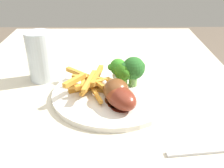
{
  "coord_description": "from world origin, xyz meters",
  "views": [
    {
      "loc": [
        -0.6,
        -0.03,
        1.02
      ],
      "look_at": [
        -0.07,
        -0.04,
        0.73
      ],
      "focal_mm": 41.23,
      "sensor_mm": 36.0,
      "label": 1
    }
  ],
  "objects_px": {
    "broccoli_floret_front": "(118,68)",
    "fork": "(219,150)",
    "chicken_drumstick_near": "(116,95)",
    "broccoli_floret_middle": "(133,69)",
    "broccoli_floret_back": "(125,72)",
    "chicken_drumstick_far": "(116,90)",
    "water_glass": "(40,56)",
    "dining_table": "(99,116)",
    "chicken_drumstick_extra": "(121,97)",
    "carrot_fries_pile": "(89,82)",
    "dinner_plate": "(112,94)"
  },
  "relations": [
    {
      "from": "dining_table",
      "to": "chicken_drumstick_extra",
      "type": "height_order",
      "value": "chicken_drumstick_extra"
    },
    {
      "from": "broccoli_floret_back",
      "to": "broccoli_floret_middle",
      "type": "bearing_deg",
      "value": -72.42
    },
    {
      "from": "broccoli_floret_front",
      "to": "chicken_drumstick_extra",
      "type": "relative_size",
      "value": 0.49
    },
    {
      "from": "chicken_drumstick_far",
      "to": "broccoli_floret_back",
      "type": "bearing_deg",
      "value": -20.09
    },
    {
      "from": "broccoli_floret_front",
      "to": "chicken_drumstick_extra",
      "type": "height_order",
      "value": "broccoli_floret_front"
    },
    {
      "from": "dinner_plate",
      "to": "chicken_drumstick_extra",
      "type": "xyz_separation_m",
      "value": [
        -0.06,
        -0.02,
        0.03
      ]
    },
    {
      "from": "broccoli_floret_back",
      "to": "chicken_drumstick_extra",
      "type": "bearing_deg",
      "value": 171.88
    },
    {
      "from": "water_glass",
      "to": "broccoli_floret_front",
      "type": "bearing_deg",
      "value": -103.49
    },
    {
      "from": "chicken_drumstick_far",
      "to": "fork",
      "type": "height_order",
      "value": "chicken_drumstick_far"
    },
    {
      "from": "fork",
      "to": "water_glass",
      "type": "relative_size",
      "value": 1.46
    },
    {
      "from": "chicken_drumstick_near",
      "to": "fork",
      "type": "xyz_separation_m",
      "value": [
        -0.14,
        -0.18,
        -0.03
      ]
    },
    {
      "from": "broccoli_floret_middle",
      "to": "dining_table",
      "type": "bearing_deg",
      "value": 64.58
    },
    {
      "from": "chicken_drumstick_extra",
      "to": "broccoli_floret_middle",
      "type": "bearing_deg",
      "value": -19.48
    },
    {
      "from": "chicken_drumstick_near",
      "to": "chicken_drumstick_far",
      "type": "xyz_separation_m",
      "value": [
        0.02,
        0.0,
        0.0
      ]
    },
    {
      "from": "broccoli_floret_front",
      "to": "broccoli_floret_back",
      "type": "xyz_separation_m",
      "value": [
        -0.02,
        -0.02,
        -0.0
      ]
    },
    {
      "from": "broccoli_floret_middle",
      "to": "broccoli_floret_back",
      "type": "bearing_deg",
      "value": 107.58
    },
    {
      "from": "broccoli_floret_back",
      "to": "chicken_drumstick_far",
      "type": "distance_m",
      "value": 0.06
    },
    {
      "from": "chicken_drumstick_near",
      "to": "dining_table",
      "type": "bearing_deg",
      "value": 20.24
    },
    {
      "from": "chicken_drumstick_extra",
      "to": "chicken_drumstick_near",
      "type": "bearing_deg",
      "value": 41.27
    },
    {
      "from": "carrot_fries_pile",
      "to": "chicken_drumstick_far",
      "type": "height_order",
      "value": "chicken_drumstick_far"
    },
    {
      "from": "chicken_drumstick_near",
      "to": "water_glass",
      "type": "bearing_deg",
      "value": 53.78
    },
    {
      "from": "broccoli_floret_front",
      "to": "fork",
      "type": "bearing_deg",
      "value": -143.33
    },
    {
      "from": "chicken_drumstick_far",
      "to": "water_glass",
      "type": "bearing_deg",
      "value": 57.18
    },
    {
      "from": "broccoli_floret_middle",
      "to": "fork",
      "type": "distance_m",
      "value": 0.26
    },
    {
      "from": "broccoli_floret_middle",
      "to": "broccoli_floret_front",
      "type": "bearing_deg",
      "value": 70.9
    },
    {
      "from": "chicken_drumstick_extra",
      "to": "water_glass",
      "type": "bearing_deg",
      "value": 53.12
    },
    {
      "from": "broccoli_floret_back",
      "to": "chicken_drumstick_far",
      "type": "height_order",
      "value": "broccoli_floret_back"
    },
    {
      "from": "dinner_plate",
      "to": "broccoli_floret_front",
      "type": "bearing_deg",
      "value": -18.63
    },
    {
      "from": "broccoli_floret_back",
      "to": "chicken_drumstick_extra",
      "type": "height_order",
      "value": "broccoli_floret_back"
    },
    {
      "from": "dining_table",
      "to": "broccoli_floret_back",
      "type": "relative_size",
      "value": 16.12
    },
    {
      "from": "broccoli_floret_middle",
      "to": "chicken_drumstick_far",
      "type": "xyz_separation_m",
      "value": [
        -0.06,
        0.04,
        -0.02
      ]
    },
    {
      "from": "chicken_drumstick_far",
      "to": "water_glass",
      "type": "distance_m",
      "value": 0.23
    },
    {
      "from": "chicken_drumstick_near",
      "to": "broccoli_floret_front",
      "type": "bearing_deg",
      "value": -3.23
    },
    {
      "from": "fork",
      "to": "broccoli_floret_front",
      "type": "bearing_deg",
      "value": -59.89
    },
    {
      "from": "broccoli_floret_back",
      "to": "fork",
      "type": "xyz_separation_m",
      "value": [
        -0.21,
        -0.16,
        -0.05
      ]
    },
    {
      "from": "broccoli_floret_front",
      "to": "fork",
      "type": "relative_size",
      "value": 0.34
    },
    {
      "from": "fork",
      "to": "broccoli_floret_middle",
      "type": "bearing_deg",
      "value": -64.67
    },
    {
      "from": "broccoli_floret_middle",
      "to": "chicken_drumstick_near",
      "type": "distance_m",
      "value": 0.1
    },
    {
      "from": "broccoli_floret_front",
      "to": "chicken_drumstick_far",
      "type": "distance_m",
      "value": 0.08
    },
    {
      "from": "chicken_drumstick_near",
      "to": "chicken_drumstick_far",
      "type": "bearing_deg",
      "value": 0.44
    },
    {
      "from": "broccoli_floret_back",
      "to": "chicken_drumstick_extra",
      "type": "relative_size",
      "value": 0.47
    },
    {
      "from": "carrot_fries_pile",
      "to": "water_glass",
      "type": "height_order",
      "value": "water_glass"
    },
    {
      "from": "chicken_drumstick_extra",
      "to": "water_glass",
      "type": "xyz_separation_m",
      "value": [
        0.15,
        0.2,
        0.03
      ]
    },
    {
      "from": "dinner_plate",
      "to": "broccoli_floret_front",
      "type": "height_order",
      "value": "broccoli_floret_front"
    },
    {
      "from": "broccoli_floret_middle",
      "to": "chicken_drumstick_near",
      "type": "xyz_separation_m",
      "value": [
        -0.08,
        0.04,
        -0.02
      ]
    },
    {
      "from": "dining_table",
      "to": "chicken_drumstick_far",
      "type": "distance_m",
      "value": 0.19
    },
    {
      "from": "chicken_drumstick_near",
      "to": "chicken_drumstick_extra",
      "type": "distance_m",
      "value": 0.01
    },
    {
      "from": "broccoli_floret_back",
      "to": "carrot_fries_pile",
      "type": "height_order",
      "value": "broccoli_floret_back"
    },
    {
      "from": "dinner_plate",
      "to": "carrot_fries_pile",
      "type": "relative_size",
      "value": 1.87
    },
    {
      "from": "broccoli_floret_back",
      "to": "broccoli_floret_front",
      "type": "bearing_deg",
      "value": 39.86
    }
  ]
}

